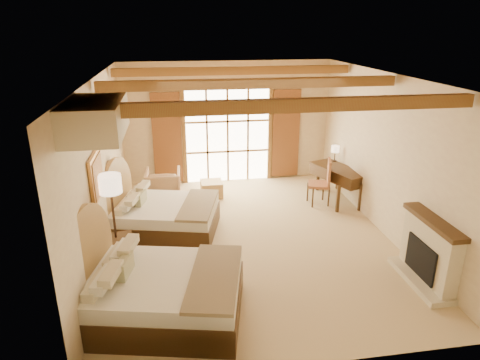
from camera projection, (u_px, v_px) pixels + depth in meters
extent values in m
plane|color=tan|center=(250.00, 238.00, 8.66)|extent=(7.00, 7.00, 0.00)
plane|color=beige|center=(227.00, 123.00, 11.36)|extent=(5.50, 0.00, 5.50)
plane|color=beige|center=(101.00, 170.00, 7.71)|extent=(0.00, 7.00, 7.00)
plane|color=beige|center=(387.00, 156.00, 8.52)|extent=(0.00, 7.00, 7.00)
plane|color=#AD7138|center=(252.00, 77.00, 7.56)|extent=(7.00, 7.00, 0.00)
cube|color=white|center=(228.00, 136.00, 11.44)|extent=(2.20, 0.02, 2.50)
cube|color=brown|center=(167.00, 139.00, 11.18)|extent=(0.75, 0.06, 2.40)
cube|color=brown|center=(286.00, 134.00, 11.65)|extent=(0.75, 0.06, 2.40)
cube|color=beige|center=(429.00, 253.00, 7.01)|extent=(0.25, 1.30, 1.10)
cube|color=black|center=(425.00, 258.00, 7.03)|extent=(0.18, 0.80, 0.60)
cube|color=beige|center=(420.00, 279.00, 7.17)|extent=(0.45, 1.40, 0.10)
cube|color=#3F2717|center=(434.00, 221.00, 6.81)|extent=(0.30, 1.40, 0.08)
cube|color=#C68D49|center=(96.00, 176.00, 6.97)|extent=(0.05, 0.95, 0.75)
cube|color=gold|center=(98.00, 176.00, 6.97)|extent=(0.02, 0.82, 0.62)
cube|color=beige|center=(95.00, 118.00, 5.44)|extent=(0.70, 1.40, 0.45)
cube|color=#3F2717|center=(163.00, 302.00, 6.30)|extent=(2.57, 2.15, 0.44)
cube|color=white|center=(162.00, 282.00, 6.19)|extent=(2.52, 2.11, 0.24)
cube|color=#83704E|center=(215.00, 270.00, 6.25)|extent=(1.04, 1.85, 0.06)
cube|color=tan|center=(123.00, 270.00, 6.02)|extent=(0.23, 0.48, 0.26)
cube|color=#3F2717|center=(166.00, 223.00, 8.86)|extent=(2.38, 2.01, 0.40)
cube|color=white|center=(165.00, 209.00, 8.75)|extent=(2.33, 1.97, 0.22)
cube|color=#83704E|center=(199.00, 201.00, 8.81)|extent=(0.98, 1.70, 0.05)
cube|color=tan|center=(140.00, 200.00, 8.60)|extent=(0.22, 0.44, 0.24)
cube|color=#3F2717|center=(119.00, 255.00, 7.40)|extent=(0.62, 0.62, 0.63)
cylinder|color=#342419|center=(119.00, 268.00, 7.56)|extent=(0.25, 0.25, 0.03)
cylinder|color=#342419|center=(115.00, 229.00, 7.30)|extent=(0.04, 0.04, 1.51)
cylinder|color=beige|center=(110.00, 184.00, 7.01)|extent=(0.37, 0.37, 0.31)
imported|color=tan|center=(163.00, 185.00, 10.42)|extent=(0.85, 0.87, 0.77)
cube|color=#9E7A49|center=(212.00, 189.00, 10.70)|extent=(0.54, 0.54, 0.38)
cube|color=#3F2717|center=(339.00, 169.00, 10.27)|extent=(1.14, 1.65, 0.05)
cube|color=#3F2717|center=(339.00, 175.00, 10.32)|extent=(1.11, 1.60, 0.24)
cube|color=#995C39|center=(319.00, 185.00, 10.14)|extent=(0.61, 0.61, 0.07)
cube|color=#995C39|center=(328.00, 171.00, 10.06)|extent=(0.20, 0.48, 0.60)
cylinder|color=#342419|center=(334.00, 161.00, 10.78)|extent=(0.12, 0.12, 0.02)
cylinder|color=#342419|center=(335.00, 155.00, 10.73)|extent=(0.02, 0.02, 0.28)
cylinder|color=beige|center=(335.00, 149.00, 10.68)|extent=(0.20, 0.20, 0.16)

